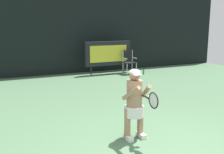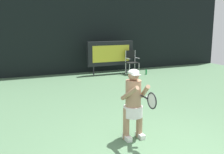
{
  "view_description": "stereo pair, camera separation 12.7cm",
  "coord_description": "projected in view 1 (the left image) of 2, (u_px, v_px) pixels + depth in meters",
  "views": [
    {
      "loc": [
        -2.69,
        -3.66,
        2.31
      ],
      "look_at": [
        -0.08,
        2.07,
        1.05
      ],
      "focal_mm": 43.25,
      "sensor_mm": 36.0,
      "label": 1
    },
    {
      "loc": [
        -2.58,
        -3.71,
        2.31
      ],
      "look_at": [
        -0.08,
        2.07,
        1.05
      ],
      "focal_mm": 43.25,
      "sensor_mm": 36.0,
      "label": 2
    }
  ],
  "objects": [
    {
      "name": "backdrop_screen",
      "position": [
        54.0,
        34.0,
        12.05
      ],
      "size": [
        18.0,
        0.12,
        3.66
      ],
      "color": "black",
      "rests_on": "ground"
    },
    {
      "name": "scoreboard",
      "position": [
        108.0,
        53.0,
        12.32
      ],
      "size": [
        2.2,
        0.21,
        1.5
      ],
      "color": "black",
      "rests_on": "ground"
    },
    {
      "name": "umpire_chair",
      "position": [
        129.0,
        61.0,
        12.37
      ],
      "size": [
        0.52,
        0.44,
        1.08
      ],
      "color": "#B7B7BC",
      "rests_on": "ground"
    },
    {
      "name": "water_bottle",
      "position": [
        144.0,
        72.0,
        12.34
      ],
      "size": [
        0.07,
        0.07,
        0.27
      ],
      "color": "#209043",
      "rests_on": "ground"
    },
    {
      "name": "tennis_player",
      "position": [
        135.0,
        102.0,
        5.38
      ],
      "size": [
        0.53,
        0.6,
        1.43
      ],
      "color": "white",
      "rests_on": "ground"
    },
    {
      "name": "tennis_racket",
      "position": [
        153.0,
        100.0,
        4.95
      ],
      "size": [
        0.03,
        0.6,
        0.31
      ],
      "rotation": [
        0.0,
        0.0,
        -0.12
      ],
      "color": "black"
    }
  ]
}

